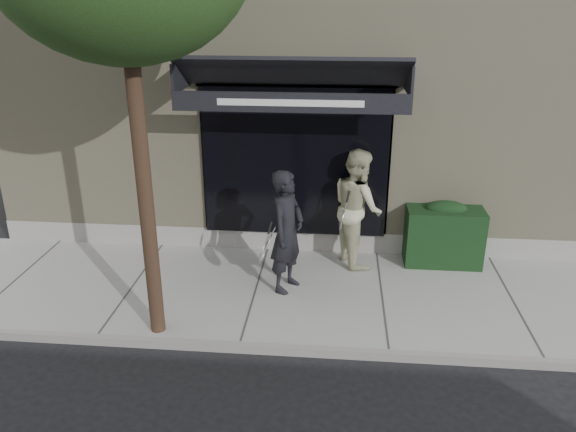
# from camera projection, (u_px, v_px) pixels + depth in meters

# --- Properties ---
(ground) EXTENTS (80.00, 80.00, 0.00)m
(ground) POSITION_uv_depth(u_px,v_px,m) (381.00, 300.00, 8.88)
(ground) COLOR black
(ground) RESTS_ON ground
(sidewalk) EXTENTS (20.00, 3.00, 0.12)m
(sidewalk) POSITION_uv_depth(u_px,v_px,m) (382.00, 297.00, 8.85)
(sidewalk) COLOR #9B9B96
(sidewalk) RESTS_ON ground
(curb) EXTENTS (20.00, 0.10, 0.14)m
(curb) POSITION_uv_depth(u_px,v_px,m) (389.00, 355.00, 7.42)
(curb) COLOR gray
(curb) RESTS_ON ground
(building_facade) EXTENTS (14.30, 8.04, 5.64)m
(building_facade) POSITION_uv_depth(u_px,v_px,m) (374.00, 80.00, 12.45)
(building_facade) COLOR tan
(building_facade) RESTS_ON ground
(hedge) EXTENTS (1.30, 0.70, 1.14)m
(hedge) POSITION_uv_depth(u_px,v_px,m) (443.00, 234.00, 9.70)
(hedge) COLOR black
(hedge) RESTS_ON sidewalk
(pedestrian_front) EXTENTS (0.79, 0.91, 1.96)m
(pedestrian_front) POSITION_uv_depth(u_px,v_px,m) (287.00, 232.00, 8.66)
(pedestrian_front) COLOR black
(pedestrian_front) RESTS_ON sidewalk
(pedestrian_back) EXTENTS (1.08, 1.20, 2.03)m
(pedestrian_back) POSITION_uv_depth(u_px,v_px,m) (357.00, 207.00, 9.55)
(pedestrian_back) COLOR beige
(pedestrian_back) RESTS_ON sidewalk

